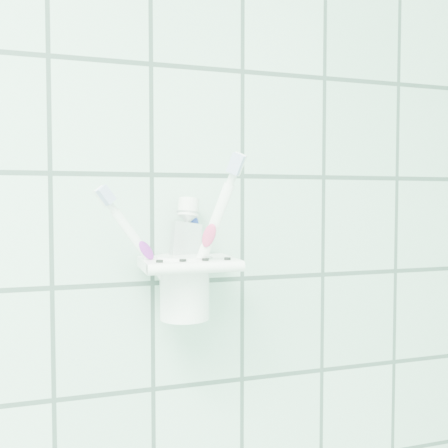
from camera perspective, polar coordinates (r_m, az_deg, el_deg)
name	(u,v)px	position (r m, az deg, el deg)	size (l,w,h in m)	color
holder_bracket	(188,265)	(0.61, -4.14, -4.64)	(0.11, 0.10, 0.03)	white
cup	(185,284)	(0.62, -4.53, -6.83)	(0.07, 0.07, 0.08)	white
toothbrush_pink	(187,235)	(0.62, -4.26, -1.23)	(0.10, 0.04, 0.18)	white
toothbrush_blue	(183,226)	(0.63, -4.69, -0.22)	(0.05, 0.06, 0.21)	white
toothbrush_orange	(181,228)	(0.60, -4.90, -0.42)	(0.06, 0.07, 0.20)	white
toothpaste_tube	(180,246)	(0.61, -5.05, -2.47)	(0.05, 0.04, 0.15)	silver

